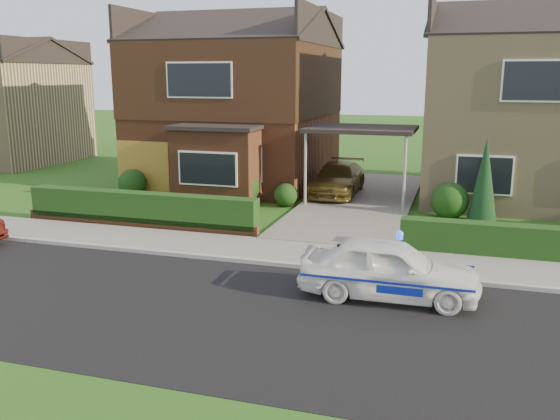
% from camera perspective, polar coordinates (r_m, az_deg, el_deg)
% --- Properties ---
extents(ground, '(120.00, 120.00, 0.00)m').
position_cam_1_polar(ground, '(11.65, -1.54, -10.26)').
color(ground, '#285516').
rests_on(ground, ground).
extents(road, '(60.00, 6.00, 0.02)m').
position_cam_1_polar(road, '(11.65, -1.54, -10.26)').
color(road, black).
rests_on(road, ground).
extents(kerb, '(60.00, 0.16, 0.12)m').
position_cam_1_polar(kerb, '(14.37, 2.35, -5.46)').
color(kerb, '#9E9993').
rests_on(kerb, ground).
extents(sidewalk, '(60.00, 2.00, 0.10)m').
position_cam_1_polar(sidewalk, '(15.34, 3.35, -4.32)').
color(sidewalk, slate).
rests_on(sidewalk, ground).
extents(driveway, '(3.80, 12.00, 0.12)m').
position_cam_1_polar(driveway, '(21.90, 7.65, 0.85)').
color(driveway, '#666059').
rests_on(driveway, ground).
extents(house_left, '(7.50, 9.53, 7.25)m').
position_cam_1_polar(house_left, '(25.77, -4.00, 11.13)').
color(house_left, brown).
rests_on(house_left, ground).
extents(house_right, '(7.50, 8.06, 7.25)m').
position_cam_1_polar(house_right, '(24.28, 22.97, 9.71)').
color(house_right, tan).
rests_on(house_right, ground).
extents(carport_link, '(3.80, 3.00, 2.77)m').
position_cam_1_polar(carport_link, '(21.47, 7.84, 7.61)').
color(carport_link, black).
rests_on(carport_link, ground).
extents(garage_door, '(2.20, 0.10, 2.10)m').
position_cam_1_polar(garage_door, '(23.52, -12.99, 3.91)').
color(garage_door, olive).
rests_on(garage_door, ground).
extents(dwarf_wall, '(7.70, 0.25, 0.36)m').
position_cam_1_polar(dwarf_wall, '(18.53, -13.42, -1.22)').
color(dwarf_wall, brown).
rests_on(dwarf_wall, ground).
extents(hedge_left, '(7.50, 0.55, 0.90)m').
position_cam_1_polar(hedge_left, '(18.70, -13.16, -1.65)').
color(hedge_left, '#173210').
rests_on(hedge_left, ground).
extents(hedge_right, '(7.50, 0.55, 0.80)m').
position_cam_1_polar(hedge_right, '(16.33, 24.71, -4.62)').
color(hedge_right, '#173210').
rests_on(hedge_right, ground).
extents(shrub_left_far, '(1.08, 1.08, 1.08)m').
position_cam_1_polar(shrub_left_far, '(23.34, -14.02, 2.52)').
color(shrub_left_far, '#173210').
rests_on(shrub_left_far, ground).
extents(shrub_left_mid, '(1.32, 1.32, 1.32)m').
position_cam_1_polar(shrub_left_mid, '(21.19, -3.81, 2.18)').
color(shrub_left_mid, '#173210').
rests_on(shrub_left_mid, ground).
extents(shrub_left_near, '(0.84, 0.84, 0.84)m').
position_cam_1_polar(shrub_left_near, '(21.01, 0.57, 1.45)').
color(shrub_left_near, '#173210').
rests_on(shrub_left_near, ground).
extents(shrub_right_near, '(1.20, 1.20, 1.20)m').
position_cam_1_polar(shrub_right_near, '(19.95, 16.02, 0.86)').
color(shrub_right_near, '#173210').
rests_on(shrub_right_near, ground).
extents(conifer_a, '(0.90, 0.90, 2.60)m').
position_cam_1_polar(conifer_a, '(19.64, 19.05, 2.56)').
color(conifer_a, black).
rests_on(conifer_a, ground).
extents(neighbour_left, '(6.50, 7.00, 5.20)m').
position_cam_1_polar(neighbour_left, '(35.17, -25.07, 8.45)').
color(neighbour_left, tan).
rests_on(neighbour_left, ground).
extents(police_car, '(3.41, 3.74, 1.43)m').
position_cam_1_polar(police_car, '(12.57, 10.46, -5.64)').
color(police_car, white).
rests_on(police_car, ground).
extents(driveway_car, '(1.69, 4.09, 1.18)m').
position_cam_1_polar(driveway_car, '(22.76, 5.57, 3.03)').
color(driveway_car, brown).
rests_on(driveway_car, driveway).
extents(potted_plant_a, '(0.42, 0.32, 0.73)m').
position_cam_1_polar(potted_plant_a, '(21.82, -9.36, 1.57)').
color(potted_plant_a, gray).
rests_on(potted_plant_a, ground).
extents(potted_plant_b, '(0.55, 0.53, 0.79)m').
position_cam_1_polar(potted_plant_b, '(21.29, -6.30, 1.46)').
color(potted_plant_b, gray).
rests_on(potted_plant_b, ground).
extents(potted_plant_c, '(0.56, 0.56, 0.84)m').
position_cam_1_polar(potted_plant_c, '(21.26, -6.17, 1.52)').
color(potted_plant_c, gray).
rests_on(potted_plant_c, ground).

